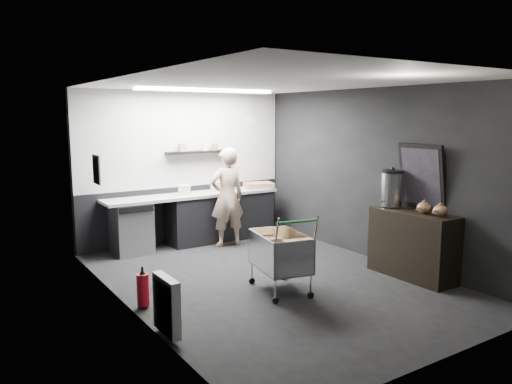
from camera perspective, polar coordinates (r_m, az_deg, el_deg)
floor at (r=7.06m, az=1.78°, el=-10.03°), size 5.50×5.50×0.00m
ceiling at (r=6.69m, az=1.89°, el=12.42°), size 5.50×5.50×0.00m
wall_back at (r=9.12m, az=-8.14°, el=2.87°), size 5.50×0.00×5.50m
wall_front at (r=4.79m, az=21.07°, el=-2.93°), size 5.50×0.00×5.50m
wall_left at (r=5.84m, az=-14.46°, el=-0.60°), size 0.00×5.50×5.50m
wall_right at (r=8.05m, az=13.58°, el=1.94°), size 0.00×5.50×5.50m
kitchen_wall_panel at (r=9.06m, az=-8.15°, el=6.00°), size 3.95×0.02×1.70m
dado_panel at (r=9.22m, az=-7.97°, el=-2.40°), size 3.95×0.02×1.00m
floating_shelf at (r=9.06m, az=-6.68°, el=4.57°), size 1.20×0.22×0.04m
wall_clock at (r=9.72m, az=-0.60°, el=8.04°), size 0.20×0.03×0.20m
poster at (r=7.06m, az=-17.78°, el=2.47°), size 0.02×0.30×0.40m
poster_red_band at (r=7.05m, az=-17.77°, el=3.04°), size 0.02×0.22×0.10m
radiator at (r=5.31m, az=-10.18°, el=-12.62°), size 0.10×0.50×0.60m
ceiling_strip at (r=8.27m, az=-5.64°, el=11.47°), size 2.40×0.20×0.04m
prep_counter at (r=9.02m, az=-6.34°, el=-2.91°), size 3.20×0.61×0.90m
person at (r=8.69m, az=-3.31°, el=-0.58°), size 0.66×0.47×1.73m
shopping_cart at (r=6.50m, az=2.75°, el=-7.11°), size 0.73×1.04×1.04m
sideboard at (r=7.39m, az=17.38°, el=-4.76°), size 0.54×1.26×1.88m
fire_extinguisher at (r=6.19m, az=-12.80°, el=-10.70°), size 0.15×0.15×0.48m
cardboard_box at (r=9.49m, az=0.31°, el=0.76°), size 0.60×0.52×0.10m
pink_tub at (r=9.07m, az=-4.66°, el=0.60°), size 0.18×0.18×0.18m
white_container at (r=8.74m, az=-8.20°, el=0.22°), size 0.23×0.21×0.18m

